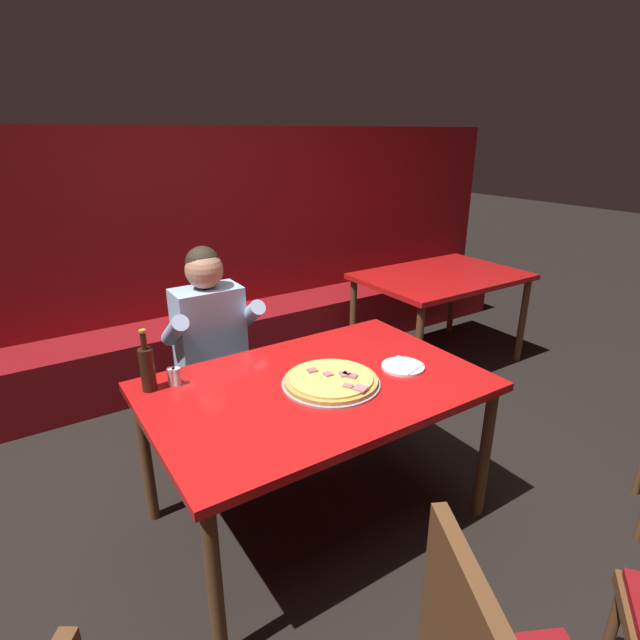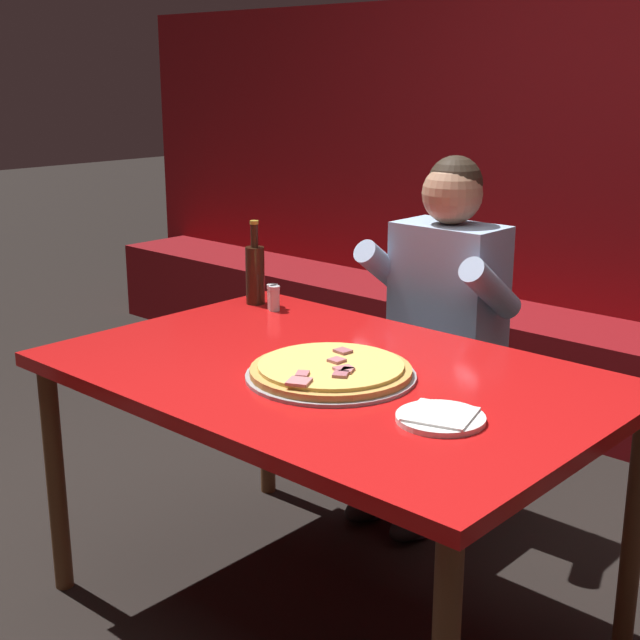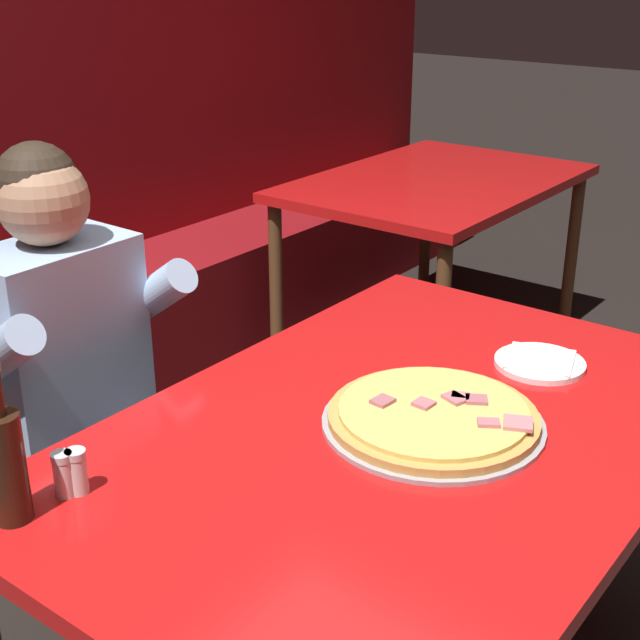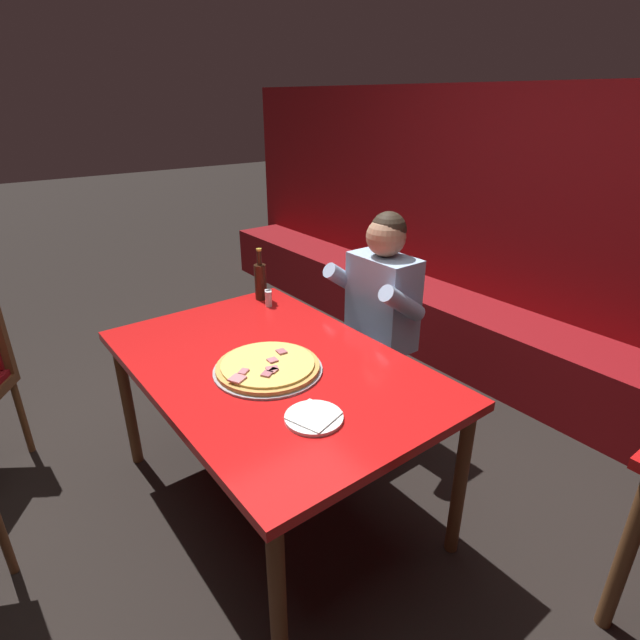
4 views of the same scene
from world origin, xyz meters
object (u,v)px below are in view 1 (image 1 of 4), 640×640
(main_dining_table, at_px, (316,396))
(shaker_red_pepper_flakes, at_px, (177,377))
(plate_white_paper, at_px, (403,366))
(diner_seated_blue_shirt, at_px, (216,348))
(background_dining_table, at_px, (441,284))
(beer_bottle, at_px, (147,368))
(pizza, at_px, (331,381))
(shaker_oregano, at_px, (172,378))

(main_dining_table, relative_size, shaker_red_pepper_flakes, 17.86)
(plate_white_paper, height_order, diner_seated_blue_shirt, diner_seated_blue_shirt)
(main_dining_table, distance_m, background_dining_table, 2.14)
(main_dining_table, xyz_separation_m, beer_bottle, (-0.66, 0.36, 0.18))
(main_dining_table, height_order, pizza, pizza)
(beer_bottle, height_order, diner_seated_blue_shirt, diner_seated_blue_shirt)
(beer_bottle, distance_m, shaker_oregano, 0.12)
(beer_bottle, xyz_separation_m, shaker_red_pepper_flakes, (0.12, -0.02, -0.07))
(plate_white_paper, height_order, background_dining_table, plate_white_paper)
(beer_bottle, distance_m, diner_seated_blue_shirt, 0.65)
(diner_seated_blue_shirt, bearing_deg, beer_bottle, -139.51)
(shaker_red_pepper_flakes, bearing_deg, main_dining_table, -31.27)
(pizza, bearing_deg, diner_seated_blue_shirt, 106.59)
(main_dining_table, distance_m, shaker_oregano, 0.67)
(plate_white_paper, relative_size, background_dining_table, 0.16)
(shaker_red_pepper_flakes, height_order, background_dining_table, shaker_red_pepper_flakes)
(background_dining_table, bearing_deg, shaker_red_pepper_flakes, -164.12)
(beer_bottle, xyz_separation_m, background_dining_table, (2.54, 0.66, -0.19))
(pizza, distance_m, shaker_red_pepper_flakes, 0.71)
(main_dining_table, bearing_deg, shaker_oregano, 148.77)
(main_dining_table, height_order, shaker_oregano, shaker_oregano)
(pizza, distance_m, background_dining_table, 2.12)
(pizza, distance_m, plate_white_paper, 0.39)
(shaker_oregano, distance_m, diner_seated_blue_shirt, 0.57)
(main_dining_table, height_order, diner_seated_blue_shirt, diner_seated_blue_shirt)
(shaker_oregano, bearing_deg, diner_seated_blue_shirt, 48.02)
(pizza, bearing_deg, beer_bottle, 150.50)
(diner_seated_blue_shirt, bearing_deg, shaker_red_pepper_flakes, -129.58)
(pizza, height_order, background_dining_table, pizza)
(main_dining_table, relative_size, diner_seated_blue_shirt, 1.20)
(main_dining_table, distance_m, plate_white_paper, 0.46)
(diner_seated_blue_shirt, bearing_deg, background_dining_table, 7.16)
(pizza, relative_size, diner_seated_blue_shirt, 0.36)
(main_dining_table, relative_size, beer_bottle, 5.26)
(plate_white_paper, bearing_deg, pizza, 172.10)
(pizza, bearing_deg, shaker_oregano, 147.58)
(diner_seated_blue_shirt, relative_size, background_dining_table, 0.97)
(shaker_oregano, xyz_separation_m, diner_seated_blue_shirt, (0.38, 0.42, -0.10))
(beer_bottle, bearing_deg, pizza, -29.50)
(background_dining_table, bearing_deg, plate_white_paper, -141.95)
(shaker_oregano, bearing_deg, background_dining_table, 15.50)
(main_dining_table, relative_size, plate_white_paper, 7.31)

